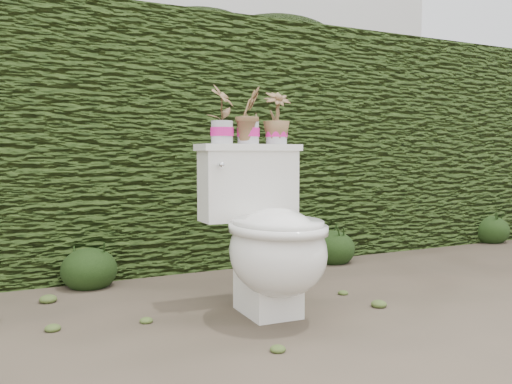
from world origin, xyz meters
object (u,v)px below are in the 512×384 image
toilet (269,237)px  potted_plant_left (222,116)px  potted_plant_right (276,119)px  potted_plant_center (248,117)px

toilet → potted_plant_left: potted_plant_left is taller
potted_plant_right → potted_plant_left: bearing=-178.9°
toilet → potted_plant_left: 0.62m
potted_plant_left → potted_plant_right: 0.29m
potted_plant_left → potted_plant_center: potted_plant_left is taller
toilet → potted_plant_center: size_ratio=2.93×
toilet → potted_plant_left: bearing=119.7°
potted_plant_center → potted_plant_right: bearing=-44.9°
potted_plant_center → potted_plant_left: bearing=135.1°
toilet → potted_plant_right: bearing=57.7°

